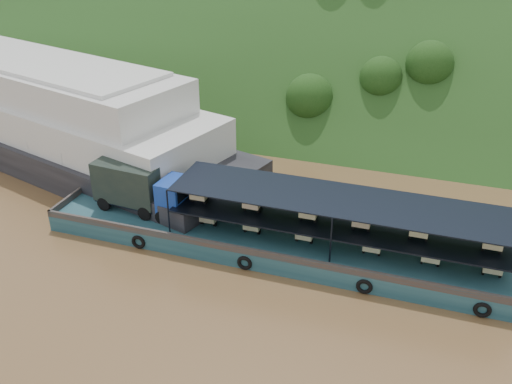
% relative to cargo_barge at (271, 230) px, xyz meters
% --- Properties ---
extents(ground, '(160.00, 160.00, 0.00)m').
position_rel_cargo_barge_xyz_m(ground, '(0.32, -1.35, -1.23)').
color(ground, brown).
rests_on(ground, ground).
extents(hillside, '(140.00, 39.60, 39.60)m').
position_rel_cargo_barge_xyz_m(hillside, '(0.32, 34.65, -1.23)').
color(hillside, '#1C3513').
rests_on(hillside, ground).
extents(cargo_barge, '(35.00, 7.18, 4.92)m').
position_rel_cargo_barge_xyz_m(cargo_barge, '(0.00, 0.00, 0.00)').
color(cargo_barge, '#133844').
rests_on(cargo_barge, ground).
extents(passenger_ferry, '(46.43, 23.20, 9.13)m').
position_rel_cargo_barge_xyz_m(passenger_ferry, '(-25.72, 9.19, 2.72)').
color(passenger_ferry, black).
rests_on(passenger_ferry, ground).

